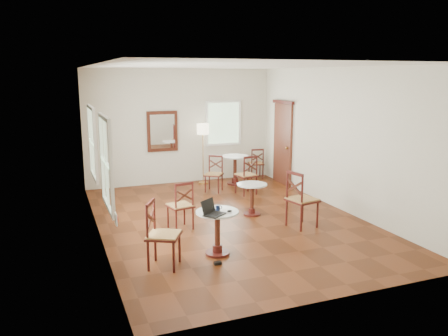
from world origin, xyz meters
name	(u,v)px	position (x,y,z in m)	size (l,w,h in m)	color
ground	(229,220)	(0.00, 0.00, 0.00)	(7.00, 7.00, 0.00)	#58260F
room_shell	(222,124)	(-0.06, 0.27, 1.89)	(5.02, 7.02, 3.01)	beige
cafe_table_near	(217,228)	(-0.83, -1.56, 0.45)	(0.68, 0.68, 0.72)	#4A1712
cafe_table_mid	(252,196)	(0.56, 0.16, 0.40)	(0.62, 0.62, 0.65)	#4A1712
cafe_table_back	(235,167)	(1.25, 2.75, 0.47)	(0.72, 0.72, 0.76)	#4A1712
chair_near_a	(181,205)	(-1.04, -0.17, 0.46)	(0.50, 0.50, 0.92)	#4A1712
chair_near_b	(162,234)	(-1.76, -1.71, 0.51)	(0.63, 0.63, 1.02)	#4A1712
chair_mid_a	(247,175)	(1.12, 1.70, 0.48)	(0.52, 0.52, 0.96)	#4A1712
chair_mid_b	(301,199)	(1.11, -0.87, 0.54)	(0.59, 0.59, 1.09)	#4A1712
chair_back_a	(256,163)	(2.08, 3.21, 0.42)	(0.46, 0.46, 0.85)	#4A1712
chair_back_b	(214,174)	(0.49, 2.26, 0.44)	(0.57, 0.57, 0.89)	#4A1712
floor_lamp	(203,133)	(0.50, 3.15, 1.35)	(0.31, 0.31, 1.59)	#BF8C3F
laptop	(212,211)	(-0.97, -1.70, 0.78)	(0.42, 0.41, 0.23)	black
mouse	(229,211)	(-0.67, -1.67, 0.74)	(0.09, 0.05, 0.03)	black
navy_mug	(218,208)	(-0.81, -1.53, 0.77)	(0.11, 0.07, 0.09)	#0F1733
water_glass	(212,209)	(-0.92, -1.60, 0.77)	(0.06, 0.06, 0.10)	white
power_adapter	(218,263)	(-0.97, -1.94, 0.02)	(0.11, 0.07, 0.04)	black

